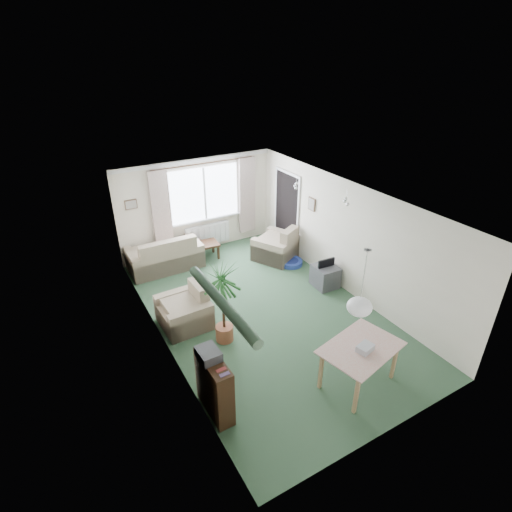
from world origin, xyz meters
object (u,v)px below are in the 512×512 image
sofa (164,252)px  tv_cube (325,276)px  armchair_left (183,307)px  coffee_table (201,251)px  dining_table (358,366)px  pet_bed (291,262)px  houseplant (223,303)px  bookshelf (214,386)px  armchair_corner (276,242)px

sofa → tv_cube: 3.79m
armchair_left → coffee_table: size_ratio=1.03×
armchair_left → dining_table: armchair_left is taller
dining_table → tv_cube: size_ratio=2.10×
armchair_left → pet_bed: 3.26m
sofa → tv_cube: bearing=137.5°
dining_table → houseplant: bearing=124.4°
coffee_table → dining_table: size_ratio=0.79×
bookshelf → dining_table: 2.25m
tv_cube → armchair_corner: bearing=100.9°
bookshelf → tv_cube: size_ratio=1.76×
armchair_left → tv_cube: bearing=84.1°
sofa → bookshelf: 4.54m
sofa → houseplant: 3.13m
bookshelf → houseplant: (0.81, 1.37, 0.33)m
houseplant → armchair_left: bearing=120.8°
armchair_left → tv_cube: 3.21m
coffee_table → pet_bed: 2.26m
houseplant → dining_table: 2.44m
coffee_table → houseplant: size_ratio=0.55×
tv_cube → bookshelf: bearing=-148.5°
armchair_left → dining_table: (1.82, -2.77, -0.06)m
armchair_corner → dining_table: armchair_corner is taller
pet_bed → armchair_corner: bearing=105.2°
tv_cube → armchair_left: bearing=178.9°
dining_table → pet_bed: (1.28, 3.71, -0.29)m
sofa → coffee_table: bearing=179.9°
armchair_corner → houseplant: size_ratio=0.61×
sofa → armchair_left: sofa is taller
houseplant → pet_bed: 3.24m
coffee_table → dining_table: (0.51, -5.09, 0.15)m
coffee_table → pet_bed: size_ratio=1.58×
armchair_corner → coffee_table: 1.90m
sofa → houseplant: houseplant is taller
sofa → bookshelf: bookshelf is taller
dining_table → armchair_corner: bearing=74.7°
sofa → armchair_left: 2.36m
sofa → pet_bed: sofa is taller
sofa → armchair_left: bearing=80.1°
armchair_left → houseplant: houseplant is taller
bookshelf → houseplant: bearing=58.2°
armchair_left → dining_table: 3.31m
armchair_corner → pet_bed: armchair_corner is taller
dining_table → pet_bed: size_ratio=2.01×
sofa → dining_table: sofa is taller
sofa → armchair_corner: size_ratio=1.75×
armchair_corner → houseplant: bearing=13.7°
armchair_left → pet_bed: armchair_left is taller
armchair_corner → dining_table: (-1.15, -4.19, -0.08)m
sofa → armchair_left: size_ratio=1.87×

